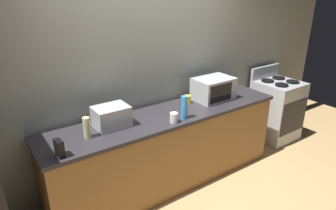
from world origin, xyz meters
TOP-DOWN VIEW (x-y plane):
  - ground_plane at (0.00, 0.00)m, footprint 8.00×8.00m
  - back_wall at (0.00, 0.81)m, footprint 6.40×0.10m
  - counter_run at (0.00, 0.40)m, footprint 2.84×0.64m
  - stove_range at (2.00, 0.40)m, footprint 0.60×0.61m
  - microwave at (0.72, 0.45)m, footprint 0.48×0.35m
  - toaster_oven at (-0.64, 0.46)m, footprint 0.34×0.26m
  - cordless_phone at (-1.24, 0.18)m, footprint 0.06×0.11m
  - bottle_hand_soap at (-0.93, 0.37)m, footprint 0.07×0.07m
  - bottle_spray_cleaner at (0.06, 0.20)m, footprint 0.07×0.07m
  - mug_white at (-0.08, 0.18)m, footprint 0.08×0.08m
  - mug_yellow at (0.37, 0.52)m, footprint 0.08×0.08m

SIDE VIEW (x-z plane):
  - ground_plane at x=0.00m, z-range 0.00..0.00m
  - counter_run at x=0.00m, z-range 0.00..0.90m
  - stove_range at x=2.00m, z-range -0.08..1.00m
  - mug_yellow at x=0.37m, z-range 0.90..1.00m
  - mug_white at x=-0.08m, z-range 0.90..1.01m
  - cordless_phone at x=-1.24m, z-range 0.90..1.05m
  - bottle_hand_soap at x=-0.93m, z-range 0.90..1.10m
  - toaster_oven at x=-0.64m, z-range 0.90..1.11m
  - bottle_spray_cleaner at x=0.06m, z-range 0.90..1.15m
  - microwave at x=0.72m, z-range 0.90..1.17m
  - back_wall at x=0.00m, z-range 0.00..2.70m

